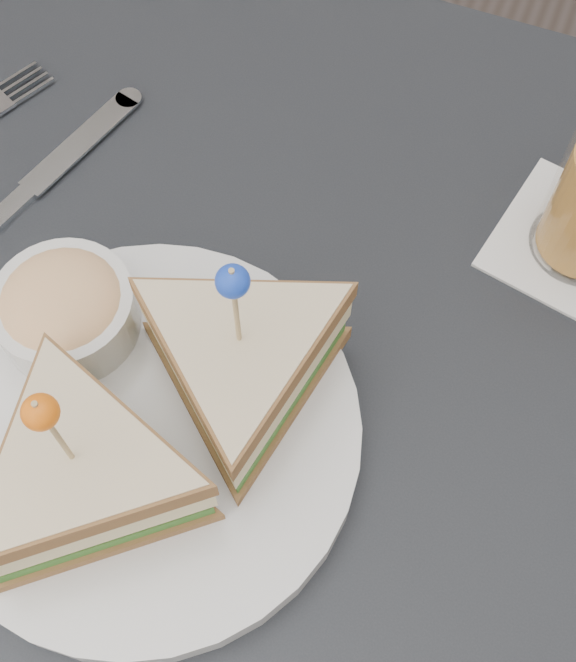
{
  "coord_description": "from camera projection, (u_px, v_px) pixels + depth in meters",
  "views": [
    {
      "loc": [
        0.1,
        -0.22,
        1.28
      ],
      "look_at": [
        0.01,
        0.01,
        0.8
      ],
      "focal_mm": 45.0,
      "sensor_mm": 36.0,
      "label": 1
    }
  ],
  "objects": [
    {
      "name": "table",
      "position": [
        271.0,
        412.0,
        0.65
      ],
      "size": [
        0.8,
        0.8,
        0.75
      ],
      "color": "black",
      "rests_on": "ground"
    },
    {
      "name": "plate_meal",
      "position": [
        151.0,
        410.0,
        0.52
      ],
      "size": [
        0.33,
        0.33,
        0.17
      ],
      "rotation": [
        0.0,
        0.0,
        0.18
      ],
      "color": "silver",
      "rests_on": "table"
    },
    {
      "name": "ground_plane",
      "position": [
        279.0,
        579.0,
        1.25
      ],
      "size": [
        3.5,
        3.5,
        0.0
      ],
      "primitive_type": "plane",
      "color": "#3F3833"
    },
    {
      "name": "cutlery_knife",
      "position": [
        37.0,
        183.0,
        0.65
      ],
      "size": [
        0.07,
        0.22,
        0.01
      ],
      "rotation": [
        0.0,
        0.0,
        -0.25
      ],
      "color": "silver",
      "rests_on": "table"
    }
  ]
}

